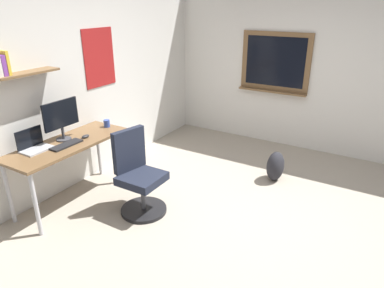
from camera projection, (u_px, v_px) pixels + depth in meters
name	position (u px, v px, depth m)	size (l,w,h in m)	color
ground_plane	(258.00, 226.00, 3.74)	(5.20, 5.20, 0.00)	#9E9384
wall_back	(81.00, 80.00, 4.39)	(5.00, 0.30, 2.60)	silver
wall_right	(321.00, 68.00, 5.19)	(0.22, 5.00, 2.60)	silver
desk	(68.00, 149.00, 3.97)	(1.43, 0.56, 0.75)	brown
office_chair	(138.00, 178.00, 3.88)	(0.52, 0.53, 0.95)	black
laptop	(34.00, 145.00, 3.72)	(0.31, 0.21, 0.23)	#ADAFB5
monitor_primary	(61.00, 117.00, 3.90)	(0.46, 0.17, 0.46)	#38383D
keyboard	(66.00, 145.00, 3.84)	(0.37, 0.13, 0.02)	black
computer_mouse	(85.00, 136.00, 4.06)	(0.10, 0.06, 0.03)	#262628
coffee_mug	(107.00, 123.00, 4.40)	(0.08, 0.08, 0.09)	#334CA5
backpack	(275.00, 166.00, 4.62)	(0.32, 0.22, 0.40)	#232328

